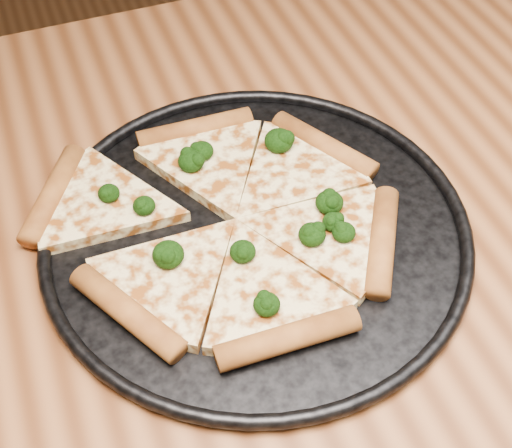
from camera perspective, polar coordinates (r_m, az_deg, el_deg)
name	(u,v)px	position (r m, az deg, el deg)	size (l,w,h in m)	color
dining_table	(288,301)	(0.76, 2.58, -6.06)	(1.20, 0.90, 0.75)	brown
pizza_pan	(256,230)	(0.69, 0.00, -0.44)	(0.41, 0.41, 0.02)	black
pizza	(228,219)	(0.69, -2.23, 0.38)	(0.36, 0.31, 0.02)	beige
broccoli_florets	(245,205)	(0.69, -0.89, 1.52)	(0.22, 0.23, 0.02)	black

